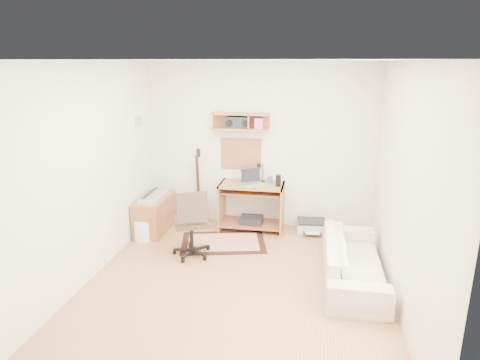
% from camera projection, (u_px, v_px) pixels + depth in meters
% --- Properties ---
extents(floor, '(3.60, 4.00, 0.01)m').
position_uv_depth(floor, '(237.00, 284.00, 5.03)').
color(floor, '#AF7649').
rests_on(floor, ground).
extents(ceiling, '(3.60, 4.00, 0.01)m').
position_uv_depth(ceiling, '(236.00, 60.00, 4.32)').
color(ceiling, white).
rests_on(ceiling, ground).
extents(back_wall, '(3.60, 0.01, 2.60)m').
position_uv_depth(back_wall, '(260.00, 146.00, 6.57)').
color(back_wall, beige).
rests_on(back_wall, ground).
extents(left_wall, '(0.01, 4.00, 2.60)m').
position_uv_depth(left_wall, '(89.00, 173.00, 4.98)').
color(left_wall, beige).
rests_on(left_wall, ground).
extents(right_wall, '(0.01, 4.00, 2.60)m').
position_uv_depth(right_wall, '(405.00, 189.00, 4.37)').
color(right_wall, beige).
rests_on(right_wall, ground).
extents(wall_shelf, '(0.90, 0.25, 0.26)m').
position_uv_depth(wall_shelf, '(240.00, 121.00, 6.39)').
color(wall_shelf, '#996536').
rests_on(wall_shelf, back_wall).
extents(cork_board, '(0.64, 0.03, 0.49)m').
position_uv_depth(cork_board, '(241.00, 154.00, 6.63)').
color(cork_board, tan).
rests_on(cork_board, back_wall).
extents(wall_photo, '(0.02, 0.20, 0.15)m').
position_uv_depth(wall_photo, '(139.00, 121.00, 6.28)').
color(wall_photo, '#4C8CBF').
rests_on(wall_photo, left_wall).
extents(desk, '(1.00, 0.55, 0.75)m').
position_uv_depth(desk, '(252.00, 207.00, 6.58)').
color(desk, '#996536').
rests_on(desk, floor).
extents(laptop, '(0.39, 0.39, 0.23)m').
position_uv_depth(laptop, '(252.00, 177.00, 6.42)').
color(laptop, silver).
rests_on(laptop, desk).
extents(speaker, '(0.08, 0.08, 0.18)m').
position_uv_depth(speaker, '(278.00, 181.00, 6.33)').
color(speaker, black).
rests_on(speaker, desk).
extents(desk_lamp, '(0.10, 0.10, 0.31)m').
position_uv_depth(desk_lamp, '(263.00, 172.00, 6.54)').
color(desk_lamp, black).
rests_on(desk_lamp, desk).
extents(pencil_cup, '(0.08, 0.08, 0.11)m').
position_uv_depth(pencil_cup, '(270.00, 180.00, 6.51)').
color(pencil_cup, '#2E558C').
rests_on(pencil_cup, desk).
extents(boombox, '(0.35, 0.16, 0.18)m').
position_uv_depth(boombox, '(238.00, 123.00, 6.39)').
color(boombox, black).
rests_on(boombox, wall_shelf).
extents(rug, '(1.37, 1.07, 0.02)m').
position_uv_depth(rug, '(223.00, 242.00, 6.15)').
color(rug, beige).
rests_on(rug, floor).
extents(task_chair, '(0.66, 0.66, 0.98)m').
position_uv_depth(task_chair, '(191.00, 222.00, 5.64)').
color(task_chair, '#382A21').
rests_on(task_chair, floor).
extents(cabinet, '(0.40, 0.90, 0.55)m').
position_uv_depth(cabinet, '(155.00, 214.00, 6.55)').
color(cabinet, '#996536').
rests_on(cabinet, floor).
extents(music_keyboard, '(0.22, 0.71, 0.06)m').
position_uv_depth(music_keyboard, '(154.00, 195.00, 6.47)').
color(music_keyboard, '#B2B5BA').
rests_on(music_keyboard, cabinet).
extents(guitar, '(0.36, 0.25, 1.23)m').
position_uv_depth(guitar, '(197.00, 187.00, 6.79)').
color(guitar, '#AA7834').
rests_on(guitar, floor).
extents(waste_basket, '(0.30, 0.30, 0.31)m').
position_uv_depth(waste_basket, '(143.00, 231.00, 6.21)').
color(waste_basket, white).
rests_on(waste_basket, floor).
extents(printer, '(0.48, 0.39, 0.17)m').
position_uv_depth(printer, '(312.00, 226.00, 6.56)').
color(printer, '#A5A8AA').
rests_on(printer, floor).
extents(sofa, '(0.52, 1.77, 0.69)m').
position_uv_depth(sofa, '(354.00, 254.00, 5.04)').
color(sofa, beige).
rests_on(sofa, floor).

